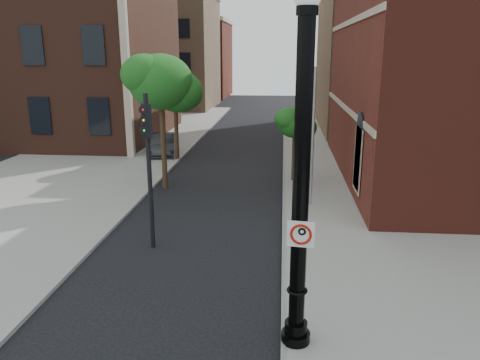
# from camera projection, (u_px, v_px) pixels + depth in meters

# --- Properties ---
(ground) EXTENTS (120.00, 120.00, 0.00)m
(ground) POSITION_uv_depth(u_px,v_px,m) (195.00, 323.00, 10.94)
(ground) COLOR black
(ground) RESTS_ON ground
(sidewalk_right) EXTENTS (8.00, 60.00, 0.12)m
(sidewalk_right) POSITION_uv_depth(u_px,v_px,m) (376.00, 199.00, 20.00)
(sidewalk_right) COLOR gray
(sidewalk_right) RESTS_ON ground
(sidewalk_left) EXTENTS (10.00, 50.00, 0.12)m
(sidewalk_left) POSITION_uv_depth(u_px,v_px,m) (105.00, 153.00, 29.00)
(sidewalk_left) COLOR gray
(sidewalk_left) RESTS_ON ground
(curb_edge) EXTENTS (0.10, 60.00, 0.14)m
(curb_edge) POSITION_uv_depth(u_px,v_px,m) (284.00, 196.00, 20.34)
(curb_edge) COLOR gray
(curb_edge) RESTS_ON ground
(victorian_building) EXTENTS (18.60, 14.60, 17.95)m
(victorian_building) POSITION_uv_depth(u_px,v_px,m) (31.00, 14.00, 33.06)
(victorian_building) COLOR #522B1E
(victorian_building) RESTS_ON ground
(bg_building_tan_a) EXTENTS (12.00, 12.00, 12.00)m
(bg_building_tan_a) POSITION_uv_depth(u_px,v_px,m) (161.00, 53.00, 52.67)
(bg_building_tan_a) COLOR #977552
(bg_building_tan_a) RESTS_ON ground
(bg_building_red) EXTENTS (12.00, 12.00, 10.00)m
(bg_building_red) POSITION_uv_depth(u_px,v_px,m) (186.00, 60.00, 66.38)
(bg_building_red) COLOR maroon
(bg_building_red) RESTS_ON ground
(bg_building_tan_b) EXTENTS (22.00, 14.00, 14.00)m
(bg_building_tan_b) POSITION_uv_depth(u_px,v_px,m) (465.00, 41.00, 36.49)
(bg_building_tan_b) COLOR #977552
(bg_building_tan_b) RESTS_ON ground
(lamppost) EXTENTS (0.62, 0.62, 7.33)m
(lamppost) POSITION_uv_depth(u_px,v_px,m) (301.00, 196.00, 9.21)
(lamppost) COLOR black
(lamppost) RESTS_ON ground
(no_parking_sign) EXTENTS (0.54, 0.11, 0.54)m
(no_parking_sign) POSITION_uv_depth(u_px,v_px,m) (301.00, 234.00, 9.23)
(no_parking_sign) COLOR white
(no_parking_sign) RESTS_ON ground
(parked_car) EXTENTS (2.12, 4.13, 1.30)m
(parked_car) POSITION_uv_depth(u_px,v_px,m) (163.00, 144.00, 28.76)
(parked_car) COLOR #2A2A2E
(parked_car) RESTS_ON ground
(traffic_signal_left) EXTENTS (0.38, 0.44, 4.95)m
(traffic_signal_left) POSITION_uv_depth(u_px,v_px,m) (148.00, 146.00, 14.34)
(traffic_signal_left) COLOR black
(traffic_signal_left) RESTS_ON ground
(traffic_signal_right) EXTENTS (0.35, 0.38, 4.34)m
(traffic_signal_right) POSITION_uv_depth(u_px,v_px,m) (308.00, 129.00, 20.29)
(traffic_signal_right) COLOR black
(traffic_signal_right) RESTS_ON ground
(utility_pole) EXTENTS (0.11, 0.11, 5.61)m
(utility_pole) POSITION_uv_depth(u_px,v_px,m) (313.00, 140.00, 18.42)
(utility_pole) COLOR #999999
(utility_pole) RESTS_ON ground
(street_tree_a) EXTENTS (3.38, 3.05, 6.09)m
(street_tree_a) POSITION_uv_depth(u_px,v_px,m) (162.00, 83.00, 20.58)
(street_tree_a) COLOR #342414
(street_tree_a) RESTS_ON ground
(street_tree_b) EXTENTS (2.89, 2.62, 5.22)m
(street_tree_b) POSITION_uv_depth(u_px,v_px,m) (176.00, 89.00, 26.29)
(street_tree_b) COLOR #342414
(street_tree_b) RESTS_ON ground
(street_tree_c) EXTENTS (2.02, 1.83, 3.65)m
(street_tree_c) POSITION_uv_depth(u_px,v_px,m) (296.00, 124.00, 22.06)
(street_tree_c) COLOR #342414
(street_tree_c) RESTS_ON ground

